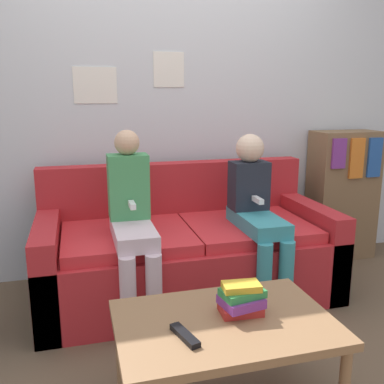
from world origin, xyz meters
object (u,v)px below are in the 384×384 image
Objects in this scene: couch at (187,252)px; bookshelf at (342,194)px; tv_remote at (185,335)px; person_right at (257,209)px; person_left at (132,218)px; coffee_table at (224,330)px.

couch is 1.83× the size of bookshelf.
tv_remote is at bearing -104.83° from couch.
person_right reaches higher than bookshelf.
person_left is (-0.38, -0.21, 0.33)m from couch.
bookshelf reaches higher than tv_remote.
couch is at bearing 83.42° from coffee_table.
person_left reaches higher than coffee_table.
person_left reaches higher than bookshelf.
person_right is 1.04× the size of bookshelf.
couch is at bearing -166.53° from bookshelf.
person_left is 1.08× the size of bookshelf.
coffee_table is 2.11m from bookshelf.
couch is 2.13× the size of coffee_table.
bookshelf is at bearing 16.89° from person_left.
tv_remote is (-0.19, -0.09, 0.06)m from coffee_table.
tv_remote is at bearing -86.46° from person_left.
couch is at bearing 59.64° from tv_remote.
person_left is 1.04× the size of person_right.
person_left reaches higher than tv_remote.
couch reaches higher than tv_remote.
person_left is (-0.25, 0.91, 0.24)m from coffee_table.
person_left reaches higher than couch.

